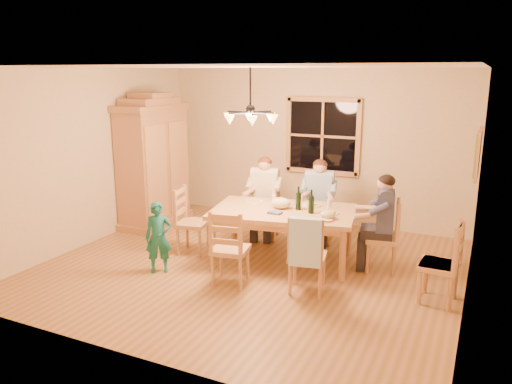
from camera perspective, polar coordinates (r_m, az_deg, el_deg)
The scene contains 33 objects.
floor at distance 7.02m, azimuth -0.60°, elevation -8.52°, with size 5.50×5.50×0.00m, color olive.
ceiling at distance 6.50m, azimuth -0.66°, elevation 14.10°, with size 5.50×5.00×0.02m, color white.
wall_back at distance 8.91m, azimuth 6.43°, elevation 5.18°, with size 5.50×0.02×2.70m, color beige.
wall_left at distance 8.19m, azimuth -18.25°, elevation 3.84°, with size 0.02×5.00×2.70m, color beige.
wall_right at distance 5.99m, azimuth 23.77°, elevation -0.04°, with size 0.02×5.00×2.70m, color beige.
window at distance 8.79m, azimuth 7.63°, elevation 6.35°, with size 1.30×0.06×1.30m.
painting at distance 7.13m, azimuth 24.01°, elevation 4.01°, with size 0.06×0.78×0.64m.
chandelier at distance 6.53m, azimuth -0.64°, elevation 8.62°, with size 0.77×0.68×0.71m.
armoire at distance 8.87m, azimuth -11.63°, elevation 3.03°, with size 0.66×1.40×2.30m.
dining_table at distance 7.02m, azimuth 3.12°, elevation -2.80°, with size 2.15×1.55×0.76m.
chair_far_left at distance 8.10m, azimuth 0.98°, elevation -3.20°, with size 0.51×0.49×0.99m.
chair_far_right at distance 7.95m, azimuth 7.12°, elevation -3.63°, with size 0.51×0.49×0.99m.
chair_near_left at distance 6.40m, azimuth -2.94°, elevation -7.86°, with size 0.51×0.49×0.99m.
chair_near_right at distance 6.20m, azimuth 5.86°, elevation -8.66°, with size 0.51×0.49×0.99m.
chair_end_left at distance 7.51m, azimuth -7.21°, elevation -4.68°, with size 0.49×0.51×0.99m.
chair_end_right at distance 7.01m, azimuth 14.14°, elevation -6.33°, with size 0.49×0.51×0.99m.
adult_woman at distance 7.96m, azimuth 1.00°, elevation 0.51°, with size 0.45×0.48×0.87m.
adult_plaid_man at distance 7.81m, azimuth 7.24°, elevation 0.14°, with size 0.45×0.48×0.87m.
adult_slate_man at distance 6.85m, azimuth 14.40°, elevation -2.09°, with size 0.48×0.45×0.87m.
towel at distance 5.88m, azimuth 5.67°, elevation -5.76°, with size 0.38×0.10×0.58m, color #AED6EC.
wine_bottle_a at distance 6.98m, azimuth 4.87°, elevation -0.71°, with size 0.08×0.08×0.33m, color black.
wine_bottle_b at distance 6.82m, azimuth 6.34°, elevation -1.09°, with size 0.08×0.08×0.33m, color black.
plate_woman at distance 7.38m, azimuth -0.19°, elevation -1.11°, with size 0.26×0.26×0.02m, color white.
plate_plaid at distance 7.25m, azimuth 6.40°, elevation -1.47°, with size 0.26×0.26×0.02m, color white.
plate_slate at distance 6.89m, azimuth 8.39°, elevation -2.33°, with size 0.26×0.26×0.02m, color white.
wine_glass_a at distance 7.25m, azimuth 2.08°, elevation -0.88°, with size 0.06×0.06×0.14m, color silver.
wine_glass_b at distance 7.09m, azimuth 8.36°, elevation -1.37°, with size 0.06×0.06×0.14m, color silver.
cap at distance 6.63m, azimuth 8.23°, elevation -2.56°, with size 0.20×0.20×0.11m, color tan.
napkin at distance 6.80m, azimuth 2.17°, elevation -2.36°, with size 0.18×0.14×0.03m, color #4E5A8F.
cloth_bundle at distance 7.05m, azimuth 2.85°, elevation -1.27°, with size 0.28×0.22×0.15m, color #C2B88C.
child at distance 6.82m, azimuth -11.08°, elevation -5.11°, with size 0.35×0.23×0.97m, color #186C62.
chair_spare_front at distance 6.29m, azimuth 20.09°, elevation -9.14°, with size 0.43×0.45×0.99m.
chair_spare_back at distance 6.28m, azimuth 20.07°, elevation -9.18°, with size 0.47×0.49×0.99m.
Camera 1 is at (2.84, -5.85, 2.65)m, focal length 35.00 mm.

